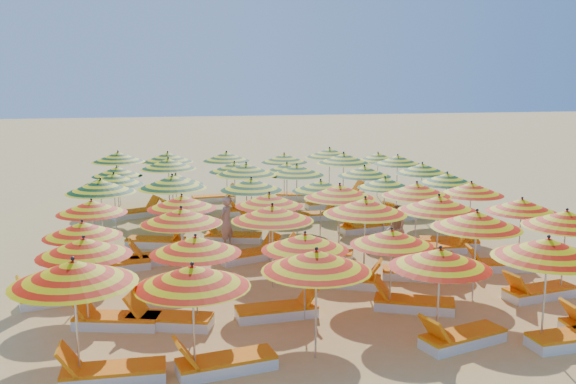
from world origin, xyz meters
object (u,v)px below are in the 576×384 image
object	(u,v)px
umbrella_36	(117,172)
beachgoer_b	(395,230)
umbrella_7	(196,245)
lounger_10	(58,297)
umbrella_10	(477,220)
lounger_27	(184,211)
umbrella_39	(287,168)
lounger_30	(215,198)
umbrella_30	(114,179)
lounger_25	(405,215)
lounger_6	(168,320)
umbrella_16	(439,204)
lounger_18	(437,248)
lounger_16	(250,255)
umbrella_26	(251,184)
beachgoer_a	(226,222)
lounger_22	(364,227)
umbrella_18	(92,207)
umbrella_27	(321,186)
umbrella_17	(522,205)
lounger_1	(224,363)
umbrella_29	(447,178)
lounger_32	(343,194)
lounger_11	(347,280)
umbrella_4	(548,248)
lounger_12	(419,273)
lounger_2	(461,338)
umbrella_41	(398,160)
lounger_15	(161,258)
lounger_28	(250,210)
umbrella_1	(192,276)
umbrella_37	(168,164)
umbrella_6	(84,247)
lounger_23	(262,221)
lounger_24	(312,215)
umbrella_38	(234,167)
umbrella_9	(392,237)
lounger_26	(136,213)
lounger_3	(574,338)
umbrella_32	(246,169)
umbrella_22	(417,189)
lounger_31	(299,196)
umbrella_0	(73,272)
umbrella_13	(181,216)
lounger_20	(157,242)
umbrella_8	(305,242)
umbrella_40	(344,158)
umbrella_43	(168,157)
umbrella_3	(440,258)
lounger_0	(111,373)
umbrella_33	(297,170)
umbrella_20	(269,200)
umbrella_45	(284,158)
umbrella_47	(378,157)
lounger_14	(114,265)
lounger_9	(538,292)
lounger_21	(232,237)

from	to	relation	value
umbrella_36	beachgoer_b	size ratio (longest dim) A/B	1.67
umbrella_7	lounger_10	world-z (taller)	umbrella_7
umbrella_10	lounger_27	bearing A→B (deg)	120.15
umbrella_39	lounger_30	xyz separation A→B (m)	(-2.47, 2.38, -1.49)
umbrella_30	lounger_25	bearing A→B (deg)	0.22
lounger_6	lounger_10	size ratio (longest dim) A/B	1.00
umbrella_16	lounger_6	world-z (taller)	umbrella_16
lounger_18	lounger_10	bearing A→B (deg)	-169.00
umbrella_36	lounger_16	bearing A→B (deg)	-59.00
umbrella_26	beachgoer_a	distance (m)	1.39
umbrella_36	lounger_22	size ratio (longest dim) A/B	1.29
umbrella_18	umbrella_27	size ratio (longest dim) A/B	0.94
umbrella_17	lounger_1	world-z (taller)	umbrella_17
umbrella_29	umbrella_39	bearing A→B (deg)	137.52
umbrella_16	lounger_32	bearing A→B (deg)	86.14
lounger_11	lounger_30	bearing A→B (deg)	125.56
umbrella_4	lounger_12	size ratio (longest dim) A/B	1.34
beachgoer_a	lounger_2	bearing A→B (deg)	60.88
umbrella_41	lounger_15	distance (m)	11.19
lounger_11	lounger_28	world-z (taller)	same
umbrella_1	umbrella_37	bearing A→B (deg)	90.32
umbrella_6	lounger_23	world-z (taller)	umbrella_6
lounger_24	beachgoer_a	xyz separation A→B (m)	(-3.35, -2.97, 0.61)
umbrella_38	umbrella_9	bearing A→B (deg)	-79.00
umbrella_26	lounger_15	world-z (taller)	umbrella_26
lounger_15	lounger_26	xyz separation A→B (m)	(-0.80, 6.01, 0.00)
umbrella_9	lounger_3	xyz separation A→B (m)	(2.77, -2.39, -1.49)
umbrella_32	lounger_22	xyz separation A→B (m)	(3.56, -1.76, -1.75)
umbrella_22	lounger_31	distance (m)	8.64
umbrella_0	umbrella_13	size ratio (longest dim) A/B	1.15
umbrella_4	umbrella_18	bearing A→B (deg)	142.45
umbrella_1	umbrella_38	world-z (taller)	umbrella_1
lounger_20	umbrella_8	bearing A→B (deg)	-46.38
umbrella_40	lounger_11	distance (m)	9.34
umbrella_43	umbrella_3	bearing A→B (deg)	-72.93
beachgoer_a	umbrella_26	bearing A→B (deg)	155.77
umbrella_22	umbrella_30	xyz separation A→B (m)	(-8.51, 4.10, -0.08)
lounger_3	lounger_26	xyz separation A→B (m)	(-8.35, 13.03, 0.00)
umbrella_7	lounger_20	bearing A→B (deg)	96.77
umbrella_29	lounger_0	bearing A→B (deg)	-139.54
lounger_2	umbrella_33	bearing A→B (deg)	-101.74
lounger_10	beachgoer_b	bearing A→B (deg)	179.12
umbrella_20	umbrella_33	xyz separation A→B (m)	(1.76, 4.49, 0.10)
umbrella_16	lounger_25	world-z (taller)	umbrella_16
umbrella_45	umbrella_47	bearing A→B (deg)	0.24
lounger_11	lounger_14	xyz separation A→B (m)	(-5.56, 2.39, 0.00)
umbrella_3	umbrella_18	xyz separation A→B (m)	(-6.67, 6.36, -0.06)
lounger_9	beachgoer_b	xyz separation A→B (m)	(-1.89, 4.10, 0.55)
umbrella_37	lounger_21	distance (m)	4.90
umbrella_17	lounger_14	xyz separation A→B (m)	(-10.39, 1.97, -1.55)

